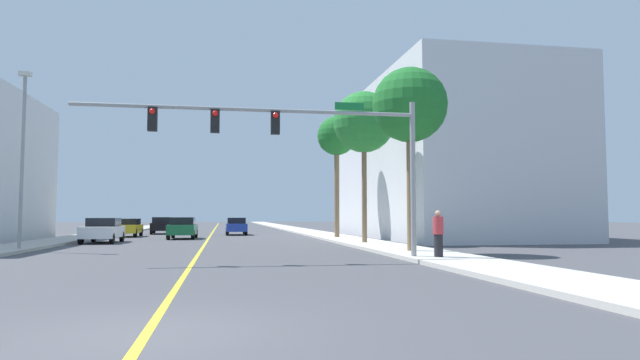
% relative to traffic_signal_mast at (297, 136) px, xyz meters
% --- Properties ---
extents(ground, '(192.00, 192.00, 0.00)m').
position_rel_traffic_signal_mast_xyz_m(ground, '(-3.64, 30.56, -4.53)').
color(ground, '#47474C').
extents(sidewalk_left, '(2.99, 168.00, 0.15)m').
position_rel_traffic_signal_mast_xyz_m(sidewalk_left, '(-12.79, 30.56, -4.46)').
color(sidewalk_left, '#B2ADA3').
rests_on(sidewalk_left, ground).
extents(sidewalk_right, '(2.99, 168.00, 0.15)m').
position_rel_traffic_signal_mast_xyz_m(sidewalk_right, '(5.50, 30.56, -4.46)').
color(sidewalk_right, beige).
rests_on(sidewalk_right, ground).
extents(lane_marking_center, '(0.16, 144.00, 0.01)m').
position_rel_traffic_signal_mast_xyz_m(lane_marking_center, '(-3.64, 30.56, -4.53)').
color(lane_marking_center, yellow).
rests_on(lane_marking_center, ground).
extents(building_right_near, '(11.30, 23.15, 11.56)m').
position_rel_traffic_signal_mast_xyz_m(building_right_near, '(13.87, 20.50, 1.25)').
color(building_right_near, silver).
rests_on(building_right_near, ground).
extents(traffic_signal_mast, '(12.33, 0.36, 5.79)m').
position_rel_traffic_signal_mast_xyz_m(traffic_signal_mast, '(0.00, 0.00, 0.00)').
color(traffic_signal_mast, gray).
rests_on(traffic_signal_mast, sidewalk_right).
extents(street_lamp, '(0.56, 0.28, 8.22)m').
position_rel_traffic_signal_mast_xyz_m(street_lamp, '(-11.79, 7.59, 0.15)').
color(street_lamp, gray).
rests_on(street_lamp, sidewalk_left).
extents(palm_near, '(3.28, 3.28, 7.99)m').
position_rel_traffic_signal_mast_xyz_m(palm_near, '(5.38, 3.03, 1.90)').
color(palm_near, brown).
rests_on(palm_near, sidewalk_right).
extents(palm_mid, '(3.52, 3.52, 8.64)m').
position_rel_traffic_signal_mast_xyz_m(palm_mid, '(5.30, 10.61, 2.44)').
color(palm_mid, brown).
rests_on(palm_mid, sidewalk_right).
extents(palm_far, '(2.78, 2.78, 8.57)m').
position_rel_traffic_signal_mast_xyz_m(palm_far, '(5.28, 18.19, 2.65)').
color(palm_far, brown).
rests_on(palm_far, sidewalk_right).
extents(car_blue, '(1.78, 4.40, 1.47)m').
position_rel_traffic_signal_mast_xyz_m(car_blue, '(-1.51, 27.92, -3.76)').
color(car_blue, '#1E389E').
rests_on(car_blue, ground).
extents(car_white, '(1.94, 4.36, 1.51)m').
position_rel_traffic_signal_mast_xyz_m(car_white, '(-9.82, 15.56, -3.75)').
color(car_white, white).
rests_on(car_white, ground).
extents(car_black, '(1.96, 4.30, 1.51)m').
position_rel_traffic_signal_mast_xyz_m(car_black, '(-8.07, 31.60, -3.75)').
color(car_black, black).
rests_on(car_black, ground).
extents(car_green, '(1.94, 4.06, 1.53)m').
position_rel_traffic_signal_mast_xyz_m(car_green, '(-5.44, 20.49, -3.75)').
color(car_green, '#196638').
rests_on(car_green, ground).
extents(car_yellow, '(1.76, 4.22, 1.41)m').
position_rel_traffic_signal_mast_xyz_m(car_yellow, '(-9.92, 25.23, -3.79)').
color(car_yellow, gold).
rests_on(car_yellow, ground).
extents(pedestrian, '(0.38, 0.38, 1.69)m').
position_rel_traffic_signal_mast_xyz_m(pedestrian, '(5.16, -0.55, -3.54)').
color(pedestrian, black).
rests_on(pedestrian, sidewalk_right).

